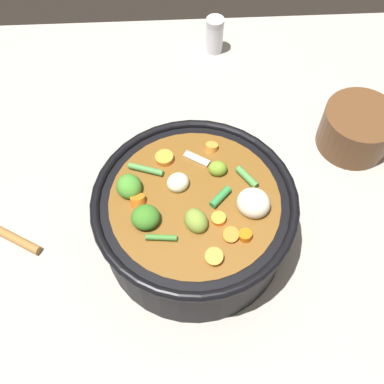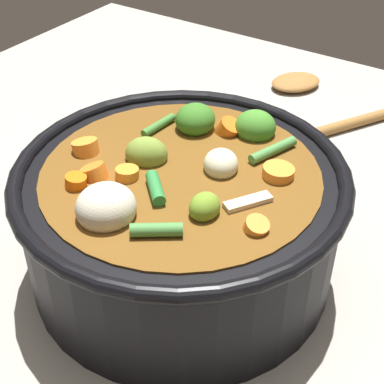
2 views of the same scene
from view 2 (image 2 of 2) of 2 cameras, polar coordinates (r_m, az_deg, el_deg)
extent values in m
plane|color=#9E998E|center=(0.58, -1.00, -7.38)|extent=(1.10, 1.10, 0.00)
cylinder|color=black|center=(0.54, -1.07, -3.10)|extent=(0.29, 0.29, 0.11)
torus|color=black|center=(0.51, -1.14, 1.79)|extent=(0.30, 0.30, 0.01)
cylinder|color=brown|center=(0.54, -1.07, -2.71)|extent=(0.25, 0.25, 0.11)
ellipsoid|color=olive|center=(0.46, 1.26, -1.48)|extent=(0.02, 0.03, 0.02)
ellipsoid|color=#43872B|center=(0.56, 6.27, 6.41)|extent=(0.05, 0.05, 0.03)
ellipsoid|color=#397523|center=(0.56, 0.33, 7.17)|extent=(0.04, 0.04, 0.03)
ellipsoid|color=olive|center=(0.52, -4.35, 3.90)|extent=(0.05, 0.04, 0.03)
cylinder|color=orange|center=(0.51, -9.57, 1.79)|extent=(0.03, 0.02, 0.02)
cylinder|color=orange|center=(0.50, 8.47, 1.75)|extent=(0.04, 0.04, 0.01)
cylinder|color=orange|center=(0.45, 6.32, -3.50)|extent=(0.03, 0.02, 0.02)
cylinder|color=orange|center=(0.54, -10.41, 4.17)|extent=(0.03, 0.03, 0.02)
cylinder|color=orange|center=(0.50, -11.39, 0.81)|extent=(0.03, 0.03, 0.02)
cylinder|color=orange|center=(0.56, 3.21, 6.26)|extent=(0.03, 0.02, 0.03)
cylinder|color=orange|center=(0.50, -6.41, 1.66)|extent=(0.03, 0.03, 0.01)
ellipsoid|color=beige|center=(0.51, 2.87, 2.77)|extent=(0.04, 0.04, 0.03)
ellipsoid|color=beige|center=(0.46, -8.47, -1.53)|extent=(0.07, 0.07, 0.04)
cylinder|color=#2E813C|center=(0.48, -3.69, 0.43)|extent=(0.03, 0.03, 0.01)
cylinder|color=#49893F|center=(0.44, -3.52, -3.74)|extent=(0.04, 0.03, 0.01)
cylinder|color=#407D32|center=(0.56, -3.31, 6.59)|extent=(0.01, 0.04, 0.01)
cylinder|color=#4A8A42|center=(0.53, 7.98, 4.11)|extent=(0.03, 0.05, 0.01)
cube|color=beige|center=(0.47, 5.54, -0.99)|extent=(0.03, 0.04, 0.01)
ellipsoid|color=olive|center=(0.91, 10.18, 10.62)|extent=(0.09, 0.10, 0.02)
cylinder|color=olive|center=(0.82, 15.53, 6.57)|extent=(0.13, 0.21, 0.01)
camera|label=1|loc=(0.73, -40.87, 53.87)|focal=43.38mm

